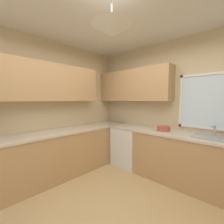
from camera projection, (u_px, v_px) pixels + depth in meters
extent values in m
plane|color=tan|center=(112.00, 223.00, 1.84)|extent=(8.11, 8.11, 0.00)
cube|color=beige|center=(176.00, 107.00, 3.07)|extent=(3.81, 0.06, 2.65)
cube|color=beige|center=(43.00, 108.00, 3.02)|extent=(0.06, 3.77, 2.65)
cube|color=silver|center=(218.00, 101.00, 2.55)|extent=(1.13, 0.02, 0.89)
cube|color=white|center=(219.00, 73.00, 2.50)|extent=(1.21, 0.04, 0.04)
cube|color=white|center=(216.00, 129.00, 2.58)|extent=(1.21, 0.04, 0.04)
cube|color=white|center=(181.00, 101.00, 2.94)|extent=(0.04, 0.04, 0.97)
cube|color=tan|center=(35.00, 81.00, 2.70)|extent=(0.32, 2.55, 0.70)
cube|color=tan|center=(132.00, 86.00, 3.53)|extent=(1.83, 0.32, 0.70)
cylinder|color=#B7B7BC|center=(112.00, 6.00, 1.63)|extent=(0.02, 0.02, 0.35)
cone|color=silver|center=(112.00, 30.00, 1.65)|extent=(0.44, 0.44, 0.14)
cube|color=tan|center=(52.00, 156.00, 2.86)|extent=(0.62, 3.35, 0.85)
cube|color=beige|center=(52.00, 133.00, 2.82)|extent=(0.65, 3.38, 0.04)
cube|color=tan|center=(178.00, 159.00, 2.75)|extent=(2.87, 0.62, 0.85)
cube|color=beige|center=(179.00, 134.00, 2.71)|extent=(2.90, 0.65, 0.04)
cube|color=white|center=(129.00, 146.00, 3.47)|extent=(0.60, 0.60, 0.84)
cube|color=#9EA0A5|center=(212.00, 138.00, 2.37)|extent=(0.53, 0.40, 0.02)
cylinder|color=#B7B7BC|center=(214.00, 131.00, 2.48)|extent=(0.03, 0.03, 0.18)
cylinder|color=#B7B7BC|center=(213.00, 126.00, 2.40)|extent=(0.02, 0.20, 0.02)
cylinder|color=#B74C42|center=(163.00, 129.00, 2.91)|extent=(0.23, 0.23, 0.09)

